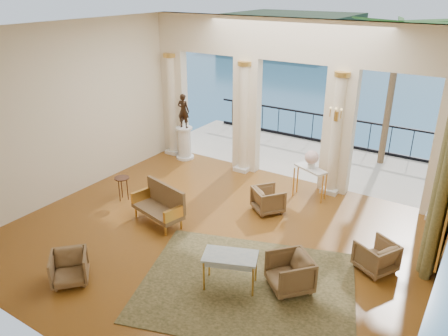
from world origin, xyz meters
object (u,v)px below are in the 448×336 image
Objects in this scene: settee at (161,204)px; pedestal at (185,143)px; game_table at (230,258)px; console_table at (310,173)px; statue at (183,111)px; side_table at (122,181)px; armchair_b at (290,271)px; armchair_c at (376,255)px; armchair_a at (69,267)px; armchair_d at (268,199)px.

settee is 1.42× the size of pedestal.
console_table reaches higher than game_table.
statue is (-4.72, 4.74, 0.98)m from game_table.
armchair_b is at bearing -10.29° from side_table.
settee is at bearing -60.43° from pedestal.
armchair_c is at bearing 20.77° from game_table.
armchair_b is at bearing 3.52° from settee.
armchair_b is 7.07m from pedestal.
pedestal is 1.66× the size of side_table.
armchair_b is at bearing -36.38° from pedestal.
armchair_a is at bearing -108.34° from armchair_b.
settee reaches higher than armchair_d.
armchair_a is 1.08× the size of side_table.
armchair_a is 6.63m from pedestal.
statue is 4.63m from console_table.
game_table is at bearing -63.01° from console_table.
console_table is 4.96m from side_table.
side_table is at bearing 90.06° from statue.
armchair_d is 0.47× the size of settee.
game_table is (2.70, -1.18, 0.16)m from settee.
armchair_d is 0.67× the size of pedestal.
console_table is (-2.37, 2.28, 0.36)m from armchair_c.
armchair_c is 0.99× the size of armchair_d.
statue is (-2.07, 6.30, 1.26)m from armchair_a.
statue reaches higher than armchair_a.
armchair_b is 5.36m from side_table.
armchair_d is at bearing -23.54° from pedestal.
armchair_c is at bearing 4.50° from side_table.
armchair_c is 7.42m from pedestal.
console_table reaches higher than side_table.
armchair_a is at bearing -88.47° from console_table.
armchair_c is 2.97m from game_table.
armchair_d is at bearing 23.22° from side_table.
pedestal is at bearing 132.83° from settee.
armchair_c is at bearing 150.94° from statue.
armchair_a is at bearing -24.68° from armchair_c.
game_table reaches higher than side_table.
armchair_b reaches higher than armchair_c.
armchair_c is 3.10m from armchair_d.
game_table is 1.79× the size of side_table.
armchair_d is (-1.74, 2.47, -0.03)m from armchair_b.
side_table is (0.43, -3.24, 0.04)m from pedestal.
settee is at bearing -148.18° from armchair_b.
pedestal reaches higher than armchair_d.
settee is 1.32× the size of game_table.
game_table is (2.66, 1.56, 0.28)m from armchair_a.
armchair_a is 0.46× the size of settee.
statue reaches higher than settee.
settee reaches higher than armchair_b.
statue is at bearing 135.00° from pedestal.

